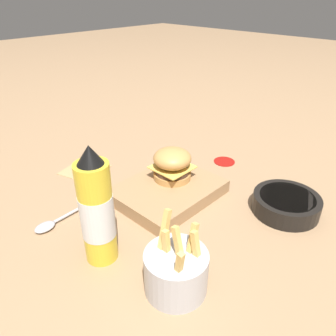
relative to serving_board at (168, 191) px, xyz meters
name	(u,v)px	position (x,y,z in m)	size (l,w,h in m)	color
ground_plane	(175,187)	(0.05, 0.02, -0.02)	(6.00, 6.00, 0.00)	#9E7A56
serving_board	(168,191)	(0.00, 0.00, 0.00)	(0.25, 0.20, 0.03)	#A37A51
burger	(172,164)	(0.03, 0.02, 0.06)	(0.10, 0.10, 0.08)	tan
ketchup_bottle	(97,211)	(-0.24, -0.05, 0.09)	(0.06, 0.06, 0.24)	yellow
fries_basket	(176,271)	(-0.20, -0.21, 0.02)	(0.11, 0.11, 0.15)	#B7B7BC
side_bowl	(286,203)	(0.15, -0.24, 0.01)	(0.16, 0.16, 0.04)	black
spoon	(50,224)	(-0.27, 0.11, -0.01)	(0.14, 0.03, 0.01)	#B2B2B7
ketchup_puddle	(224,161)	(0.25, 0.01, -0.01)	(0.06, 0.06, 0.00)	#9E140F
parchment_square	(85,170)	(-0.07, 0.27, -0.02)	(0.14, 0.14, 0.00)	tan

